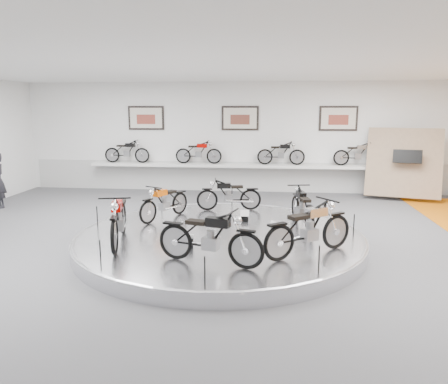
# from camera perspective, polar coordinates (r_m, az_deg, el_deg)

# --- Properties ---
(floor) EXTENTS (16.00, 16.00, 0.00)m
(floor) POSITION_cam_1_polar(r_m,az_deg,el_deg) (9.64, -0.78, -7.67)
(floor) COLOR #4C4C4F
(floor) RESTS_ON ground
(ceiling) EXTENTS (16.00, 16.00, 0.00)m
(ceiling) POSITION_cam_1_polar(r_m,az_deg,el_deg) (9.18, -0.85, 16.71)
(ceiling) COLOR white
(ceiling) RESTS_ON wall_back
(wall_back) EXTENTS (16.00, 0.00, 16.00)m
(wall_back) POSITION_cam_1_polar(r_m,az_deg,el_deg) (16.15, 2.11, 7.13)
(wall_back) COLOR white
(wall_back) RESTS_ON floor
(wall_front) EXTENTS (16.00, 0.00, 16.00)m
(wall_front) POSITION_cam_1_polar(r_m,az_deg,el_deg) (2.57, -19.95, -14.65)
(wall_front) COLOR white
(wall_front) RESTS_ON floor
(dado_band) EXTENTS (15.68, 0.04, 1.10)m
(dado_band) POSITION_cam_1_polar(r_m,az_deg,el_deg) (16.29, 2.07, 2.03)
(dado_band) COLOR #BCBCBA
(dado_band) RESTS_ON floor
(display_platform) EXTENTS (6.40, 6.40, 0.30)m
(display_platform) POSITION_cam_1_polar(r_m,az_deg,el_deg) (9.88, -0.58, -6.29)
(display_platform) COLOR silver
(display_platform) RESTS_ON floor
(platform_rim) EXTENTS (6.40, 6.40, 0.10)m
(platform_rim) POSITION_cam_1_polar(r_m,az_deg,el_deg) (9.85, -0.58, -5.62)
(platform_rim) COLOR #B2B2BA
(platform_rim) RESTS_ON display_platform
(shelf) EXTENTS (11.00, 0.55, 0.10)m
(shelf) POSITION_cam_1_polar(r_m,az_deg,el_deg) (15.95, 2.01, 3.47)
(shelf) COLOR silver
(shelf) RESTS_ON wall_back
(poster_left) EXTENTS (1.35, 0.06, 0.88)m
(poster_left) POSITION_cam_1_polar(r_m,az_deg,el_deg) (16.68, -10.14, 9.50)
(poster_left) COLOR beige
(poster_left) RESTS_ON wall_back
(poster_center) EXTENTS (1.35, 0.06, 0.88)m
(poster_center) POSITION_cam_1_polar(r_m,az_deg,el_deg) (16.07, 2.12, 9.61)
(poster_center) COLOR beige
(poster_center) RESTS_ON wall_back
(poster_right) EXTENTS (1.35, 0.06, 0.88)m
(poster_right) POSITION_cam_1_polar(r_m,az_deg,el_deg) (16.22, 14.71, 9.28)
(poster_right) COLOR beige
(poster_right) RESTS_ON wall_back
(display_panel) EXTENTS (2.56, 1.52, 2.30)m
(display_panel) POSITION_cam_1_polar(r_m,az_deg,el_deg) (15.94, 22.41, 3.55)
(display_panel) COLOR #9D8163
(display_panel) RESTS_ON floor
(shelf_bike_a) EXTENTS (1.22, 0.43, 0.73)m
(shelf_bike_a) POSITION_cam_1_polar(r_m,az_deg,el_deg) (16.71, -12.55, 5.00)
(shelf_bike_a) COLOR black
(shelf_bike_a) RESTS_ON shelf
(shelf_bike_b) EXTENTS (1.22, 0.43, 0.73)m
(shelf_bike_b) POSITION_cam_1_polar(r_m,az_deg,el_deg) (16.07, -3.34, 5.01)
(shelf_bike_b) COLOR #970400
(shelf_bike_b) RESTS_ON shelf
(shelf_bike_c) EXTENTS (1.22, 0.43, 0.73)m
(shelf_bike_c) POSITION_cam_1_polar(r_m,az_deg,el_deg) (15.87, 7.45, 4.86)
(shelf_bike_c) COLOR black
(shelf_bike_c) RESTS_ON shelf
(shelf_bike_d) EXTENTS (1.22, 0.43, 0.73)m
(shelf_bike_d) POSITION_cam_1_polar(r_m,az_deg,el_deg) (16.17, 17.09, 4.58)
(shelf_bike_d) COLOR #A4A4A8
(shelf_bike_d) RESTS_ON shelf
(bike_a) EXTENTS (0.86, 1.69, 0.95)m
(bike_a) POSITION_cam_1_polar(r_m,az_deg,el_deg) (10.45, 10.20, -1.96)
(bike_a) COLOR black
(bike_a) RESTS_ON display_platform
(bike_b) EXTENTS (1.56, 0.75, 0.88)m
(bike_b) POSITION_cam_1_polar(r_m,az_deg,el_deg) (11.94, 0.65, -0.33)
(bike_b) COLOR black
(bike_b) RESTS_ON display_platform
(bike_c) EXTENTS (1.18, 1.59, 0.89)m
(bike_c) POSITION_cam_1_polar(r_m,az_deg,el_deg) (11.10, -7.79, -1.27)
(bike_c) COLOR #CE4E02
(bike_c) RESTS_ON display_platform
(bike_d) EXTENTS (1.02, 1.91, 1.07)m
(bike_d) POSITION_cam_1_polar(r_m,az_deg,el_deg) (9.29, -13.61, -3.34)
(bike_d) COLOR #970400
(bike_d) RESTS_ON display_platform
(bike_e) EXTENTS (1.84, 1.07, 1.02)m
(bike_e) POSITION_cam_1_polar(r_m,az_deg,el_deg) (7.84, -1.89, -5.87)
(bike_e) COLOR black
(bike_e) RESTS_ON display_platform
(bike_f) EXTENTS (1.82, 1.58, 1.06)m
(bike_f) POSITION_cam_1_polar(r_m,az_deg,el_deg) (8.48, 11.04, -4.65)
(bike_f) COLOR #A4A4A8
(bike_f) RESTS_ON display_platform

